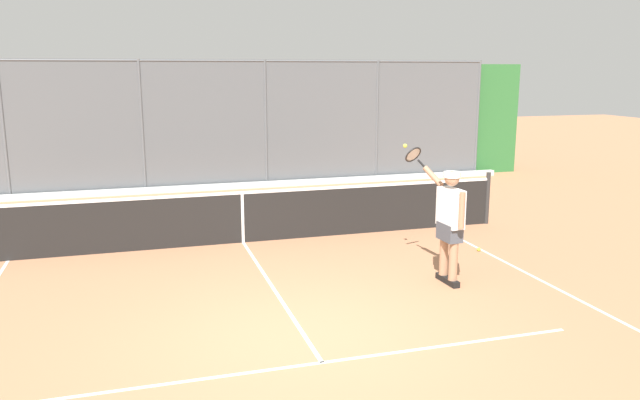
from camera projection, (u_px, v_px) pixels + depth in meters
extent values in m
plane|color=#B27551|center=(306.00, 338.00, 7.45)|extent=(60.00, 60.00, 0.00)
cube|color=white|center=(322.00, 362.00, 6.81)|extent=(6.18, 0.05, 0.01)
cube|color=white|center=(596.00, 308.00, 8.35)|extent=(0.05, 9.17, 0.01)
cube|color=white|center=(272.00, 287.00, 9.18)|extent=(0.05, 5.04, 0.01)
cylinder|color=#565B60|center=(477.00, 119.00, 18.58)|extent=(0.07, 0.07, 3.38)
cylinder|color=#565B60|center=(377.00, 121.00, 17.68)|extent=(0.07, 0.07, 3.38)
cylinder|color=#565B60|center=(266.00, 124.00, 16.79)|extent=(0.07, 0.07, 3.38)
cylinder|color=#565B60|center=(142.00, 127.00, 15.89)|extent=(0.07, 0.07, 3.38)
cylinder|color=#565B60|center=(4.00, 130.00, 14.99)|extent=(0.07, 0.07, 3.38)
cylinder|color=#565B60|center=(203.00, 61.00, 16.00)|extent=(16.01, 0.05, 0.05)
cube|color=#565B60|center=(206.00, 125.00, 16.34)|extent=(16.01, 0.02, 3.38)
cube|color=#2D6B33|center=(203.00, 125.00, 16.96)|extent=(19.01, 0.90, 3.28)
cube|color=silver|center=(209.00, 187.00, 16.50)|extent=(17.01, 0.18, 0.15)
cylinder|color=#2D2D2D|center=(487.00, 198.00, 12.86)|extent=(0.09, 0.09, 1.07)
cube|color=black|center=(243.00, 218.00, 11.45)|extent=(10.07, 0.02, 0.91)
cube|color=white|center=(242.00, 193.00, 11.35)|extent=(10.07, 0.04, 0.05)
cube|color=white|center=(243.00, 218.00, 11.45)|extent=(0.05, 0.04, 0.91)
cube|color=black|center=(452.00, 283.00, 9.23)|extent=(0.12, 0.27, 0.09)
cylinder|color=#A87A5B|center=(453.00, 254.00, 9.14)|extent=(0.13, 0.13, 0.78)
cube|color=black|center=(443.00, 277.00, 9.47)|extent=(0.12, 0.27, 0.09)
cylinder|color=#A87A5B|center=(444.00, 250.00, 9.38)|extent=(0.13, 0.13, 0.78)
cube|color=#474C56|center=(450.00, 232.00, 9.20)|extent=(0.24, 0.42, 0.26)
cube|color=white|center=(451.00, 208.00, 9.12)|extent=(0.24, 0.49, 0.57)
cylinder|color=#A87A5B|center=(462.00, 210.00, 8.84)|extent=(0.08, 0.08, 0.52)
cylinder|color=#A87A5B|center=(433.00, 176.00, 9.44)|extent=(0.21, 0.39, 0.29)
sphere|color=#A87A5B|center=(452.00, 179.00, 9.03)|extent=(0.22, 0.22, 0.22)
cylinder|color=white|center=(452.00, 175.00, 9.02)|extent=(0.26, 0.26, 0.08)
cube|color=white|center=(448.00, 175.00, 9.14)|extent=(0.19, 0.20, 0.02)
cylinder|color=black|center=(422.00, 164.00, 9.60)|extent=(0.09, 0.17, 0.13)
torus|color=black|center=(413.00, 155.00, 9.72)|extent=(0.34, 0.27, 0.26)
cylinder|color=silver|center=(413.00, 155.00, 9.72)|extent=(0.28, 0.22, 0.21)
sphere|color=#D6E042|center=(405.00, 146.00, 9.83)|extent=(0.07, 0.07, 0.07)
sphere|color=#C1D138|center=(479.00, 249.00, 10.98)|extent=(0.07, 0.07, 0.07)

